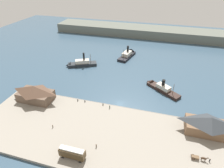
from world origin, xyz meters
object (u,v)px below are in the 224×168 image
object	(u,v)px
street_tram	(72,153)
horse_cart	(199,158)
ferry_approaching_west	(160,87)
mooring_post_west	(103,104)
ferry_shed_west_terminal	(209,125)
mooring_post_east	(78,100)
ferry_shed_east_terminal	(35,93)
mooring_post_center_east	(85,101)
pedestrian_standing_center	(53,126)
pedestrian_by_tram	(96,146)
pedestrian_near_cart	(210,160)
ferry_outer_harbor	(128,54)
pedestrian_walking_east	(110,107)
ferry_moored_west	(79,64)

from	to	relation	value
street_tram	horse_cart	distance (m)	43.23
ferry_approaching_west	mooring_post_west	bearing A→B (deg)	-137.64
ferry_shed_west_terminal	street_tram	world-z (taller)	ferry_shed_west_terminal
ferry_shed_west_terminal	horse_cart	distance (m)	15.35
mooring_post_east	ferry_approaching_west	distance (m)	44.75
ferry_shed_east_terminal	mooring_post_east	world-z (taller)	ferry_shed_east_terminal
ferry_shed_east_terminal	horse_cart	bearing A→B (deg)	-10.89
mooring_post_east	mooring_post_center_east	bearing A→B (deg)	3.07
ferry_shed_west_terminal	pedestrian_standing_center	xyz separation A→B (m)	(-60.58, -14.76, -3.14)
pedestrian_by_tram	ferry_approaching_west	xyz separation A→B (m)	(20.03, 46.76, -0.61)
street_tram	mooring_post_east	distance (m)	32.09
ferry_approaching_west	pedestrian_near_cart	bearing A→B (deg)	-65.65
pedestrian_near_cart	pedestrian_by_tram	bearing A→B (deg)	-172.88
ferry_outer_harbor	ferry_approaching_west	distance (m)	46.89
pedestrian_by_tram	street_tram	bearing A→B (deg)	-135.08
ferry_shed_west_terminal	pedestrian_by_tram	bearing A→B (deg)	-154.50
ferry_shed_west_terminal	pedestrian_standing_center	size ratio (longest dim) A/B	11.71
ferry_shed_east_terminal	ferry_approaching_west	xyz separation A→B (m)	(58.34, 27.85, -3.91)
ferry_shed_west_terminal	ferry_approaching_west	bearing A→B (deg)	125.85
horse_cart	pedestrian_by_tram	world-z (taller)	horse_cart
pedestrian_near_cart	ferry_approaching_west	bearing A→B (deg)	114.35
mooring_post_east	ferry_approaching_west	xyz separation A→B (m)	(38.19, 23.31, -0.31)
pedestrian_walking_east	ferry_outer_harbor	size ratio (longest dim) A/B	0.08
horse_cart	pedestrian_standing_center	xyz separation A→B (m)	(-56.02, -0.40, -0.25)
street_tram	pedestrian_near_cart	size ratio (longest dim) A/B	6.03
mooring_post_west	mooring_post_center_east	world-z (taller)	same
ferry_shed_east_terminal	pedestrian_standing_center	world-z (taller)	ferry_shed_east_terminal
horse_cart	mooring_post_west	xyz separation A→B (m)	(-40.66, 19.03, -0.49)
horse_cart	pedestrian_walking_east	world-z (taller)	horse_cart
horse_cart	ferry_shed_west_terminal	bearing A→B (deg)	72.39
pedestrian_by_tram	pedestrian_near_cart	bearing A→B (deg)	7.12
pedestrian_near_cart	ferry_shed_east_terminal	bearing A→B (deg)	169.71
ferry_shed_west_terminal	street_tram	bearing A→B (deg)	-151.29
street_tram	pedestrian_near_cart	world-z (taller)	street_tram
horse_cart	ferry_moored_west	world-z (taller)	ferry_moored_west
pedestrian_by_tram	mooring_post_center_east	distance (m)	27.72
mooring_post_west	mooring_post_center_east	bearing A→B (deg)	-179.34
street_tram	ferry_moored_west	world-z (taller)	ferry_moored_west
horse_cart	pedestrian_near_cart	xyz separation A→B (m)	(3.52, 0.15, -0.25)
mooring_post_center_east	ferry_outer_harbor	bearing A→B (deg)	81.96
mooring_post_center_east	pedestrian_walking_east	bearing A→B (deg)	-4.92
pedestrian_walking_east	ferry_moored_west	size ratio (longest dim) A/B	0.08
pedestrian_by_tram	mooring_post_center_east	world-z (taller)	pedestrian_by_tram
ferry_shed_east_terminal	ferry_outer_harbor	distance (m)	74.69
mooring_post_center_east	ferry_approaching_west	world-z (taller)	ferry_approaching_west
pedestrian_by_tram	ferry_moored_west	distance (m)	69.92
ferry_shed_east_terminal	pedestrian_by_tram	distance (m)	42.85
pedestrian_walking_east	pedestrian_near_cart	size ratio (longest dim) A/B	1.10
street_tram	pedestrian_walking_east	bearing A→B (deg)	80.55
horse_cart	mooring_post_west	world-z (taller)	horse_cart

